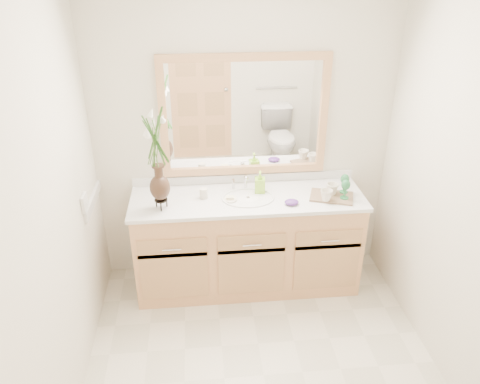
{
  "coord_description": "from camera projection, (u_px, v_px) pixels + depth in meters",
  "views": [
    {
      "loc": [
        -0.38,
        -2.21,
        2.55
      ],
      "look_at": [
        -0.1,
        0.65,
        1.07
      ],
      "focal_mm": 35.0,
      "sensor_mm": 36.0,
      "label": 1
    }
  ],
  "objects": [
    {
      "name": "floor",
      "position": [
        264.0,
        375.0,
        3.16
      ],
      "size": [
        2.6,
        2.6,
        0.0
      ],
      "primitive_type": "plane",
      "color": "beige",
      "rests_on": "ground"
    },
    {
      "name": "wall_back",
      "position": [
        244.0,
        140.0,
        3.76
      ],
      "size": [
        2.4,
        0.02,
        2.4
      ],
      "primitive_type": "cube",
      "color": "silver",
      "rests_on": "floor"
    },
    {
      "name": "wall_left",
      "position": [
        48.0,
        234.0,
        2.51
      ],
      "size": [
        0.02,
        2.6,
        2.4
      ],
      "primitive_type": "cube",
      "color": "silver",
      "rests_on": "floor"
    },
    {
      "name": "wall_right",
      "position": [
        473.0,
        213.0,
        2.72
      ],
      "size": [
        0.02,
        2.6,
        2.4
      ],
      "primitive_type": "cube",
      "color": "silver",
      "rests_on": "floor"
    },
    {
      "name": "vanity",
      "position": [
        247.0,
        243.0,
        3.88
      ],
      "size": [
        1.8,
        0.55,
        0.8
      ],
      "color": "tan",
      "rests_on": "floor"
    },
    {
      "name": "counter",
      "position": [
        248.0,
        199.0,
        3.69
      ],
      "size": [
        1.84,
        0.57,
        0.03
      ],
      "primitive_type": "cube",
      "color": "white",
      "rests_on": "vanity"
    },
    {
      "name": "sink",
      "position": [
        248.0,
        204.0,
        3.69
      ],
      "size": [
        0.38,
        0.34,
        0.23
      ],
      "color": "white",
      "rests_on": "counter"
    },
    {
      "name": "mirror",
      "position": [
        245.0,
        116.0,
        3.65
      ],
      "size": [
        1.32,
        0.04,
        0.97
      ],
      "color": "white",
      "rests_on": "wall_back"
    },
    {
      "name": "switch_plate",
      "position": [
        84.0,
        203.0,
        3.28
      ],
      "size": [
        0.02,
        0.12,
        0.12
      ],
      "primitive_type": "cube",
      "color": "white",
      "rests_on": "wall_left"
    },
    {
      "name": "flower_vase",
      "position": [
        156.0,
        147.0,
        3.29
      ],
      "size": [
        0.18,
        0.18,
        0.73
      ],
      "rotation": [
        0.0,
        0.0,
        -0.13
      ],
      "color": "black",
      "rests_on": "counter"
    },
    {
      "name": "tumbler",
      "position": [
        204.0,
        193.0,
        3.65
      ],
      "size": [
        0.06,
        0.06,
        0.08
      ],
      "primitive_type": "cylinder",
      "color": "silver",
      "rests_on": "counter"
    },
    {
      "name": "soap_dish",
      "position": [
        230.0,
        199.0,
        3.62
      ],
      "size": [
        0.11,
        0.11,
        0.03
      ],
      "color": "silver",
      "rests_on": "counter"
    },
    {
      "name": "soap_bottle",
      "position": [
        260.0,
        183.0,
        3.72
      ],
      "size": [
        0.08,
        0.08,
        0.16
      ],
      "primitive_type": "imported",
      "rotation": [
        0.0,
        0.0,
        -0.1
      ],
      "color": "#92D732",
      "rests_on": "counter"
    },
    {
      "name": "purple_dish",
      "position": [
        292.0,
        202.0,
        3.56
      ],
      "size": [
        0.13,
        0.12,
        0.04
      ],
      "primitive_type": "ellipsoid",
      "rotation": [
        0.0,
        0.0,
        -0.32
      ],
      "color": "#4E2775",
      "rests_on": "counter"
    },
    {
      "name": "tray",
      "position": [
        332.0,
        197.0,
        3.67
      ],
      "size": [
        0.38,
        0.31,
        0.02
      ],
      "primitive_type": "cube",
      "rotation": [
        0.0,
        0.0,
        -0.33
      ],
      "color": "brown",
      "rests_on": "counter"
    },
    {
      "name": "mug_left",
      "position": [
        326.0,
        195.0,
        3.58
      ],
      "size": [
        0.12,
        0.12,
        0.09
      ],
      "primitive_type": "imported",
      "rotation": [
        0.0,
        0.0,
        0.37
      ],
      "color": "silver",
      "rests_on": "tray"
    },
    {
      "name": "mug_right",
      "position": [
        332.0,
        189.0,
        3.66
      ],
      "size": [
        0.13,
        0.13,
        0.1
      ],
      "primitive_type": "imported",
      "rotation": [
        0.0,
        0.0,
        0.73
      ],
      "color": "silver",
      "rests_on": "tray"
    },
    {
      "name": "goblet_front",
      "position": [
        346.0,
        186.0,
        3.58
      ],
      "size": [
        0.07,
        0.07,
        0.16
      ],
      "color": "#256F3C",
      "rests_on": "tray"
    },
    {
      "name": "goblet_back",
      "position": [
        345.0,
        180.0,
        3.67
      ],
      "size": [
        0.07,
        0.07,
        0.16
      ],
      "color": "#256F3C",
      "rests_on": "tray"
    }
  ]
}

